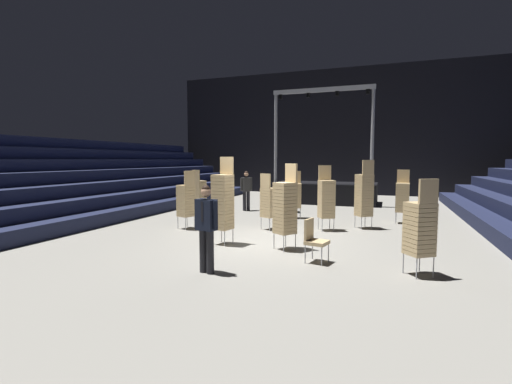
{
  "coord_description": "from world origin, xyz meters",
  "views": [
    {
      "loc": [
        3.12,
        -9.15,
        2.23
      ],
      "look_at": [
        -0.08,
        -0.35,
        1.4
      ],
      "focal_mm": 25.66,
      "sensor_mm": 36.0,
      "label": 1
    }
  ],
  "objects_px": {
    "chair_stack_front_left": "(326,198)",
    "chair_stack_mid_left": "(285,207)",
    "stage_riser": "(324,190)",
    "chair_stack_aisle_left": "(420,227)",
    "chair_stack_rear_right": "(295,195)",
    "chair_stack_aisle_right": "(402,197)",
    "chair_stack_mid_right": "(223,201)",
    "chair_stack_rear_left": "(186,200)",
    "crew_worker_near_stage": "(246,188)",
    "equipment_road_case": "(285,204)",
    "man_with_tie": "(206,224)",
    "loose_chair_near_man": "(314,238)",
    "chair_stack_mid_centre": "(269,202)",
    "chair_stack_rear_centre": "(364,194)",
    "chair_stack_front_right": "(199,191)"
  },
  "relations": [
    {
      "from": "chair_stack_rear_right",
      "to": "equipment_road_case",
      "type": "xyz_separation_m",
      "value": [
        -0.77,
        1.4,
        -0.54
      ]
    },
    {
      "from": "chair_stack_mid_right",
      "to": "loose_chair_near_man",
      "type": "xyz_separation_m",
      "value": [
        2.59,
        -0.87,
        -0.62
      ]
    },
    {
      "from": "chair_stack_aisle_left",
      "to": "crew_worker_near_stage",
      "type": "distance_m",
      "value": 9.67
    },
    {
      "from": "stage_riser",
      "to": "loose_chair_near_man",
      "type": "bearing_deg",
      "value": -81.72
    },
    {
      "from": "loose_chair_near_man",
      "to": "chair_stack_aisle_right",
      "type": "bearing_deg",
      "value": 174.2
    },
    {
      "from": "loose_chair_near_man",
      "to": "crew_worker_near_stage",
      "type": "bearing_deg",
      "value": -135.55
    },
    {
      "from": "chair_stack_rear_left",
      "to": "crew_worker_near_stage",
      "type": "bearing_deg",
      "value": 16.03
    },
    {
      "from": "chair_stack_rear_right",
      "to": "chair_stack_aisle_right",
      "type": "distance_m",
      "value": 3.8
    },
    {
      "from": "chair_stack_rear_left",
      "to": "chair_stack_aisle_right",
      "type": "relative_size",
      "value": 1.0
    },
    {
      "from": "chair_stack_aisle_right",
      "to": "chair_stack_rear_centre",
      "type": "bearing_deg",
      "value": 52.32
    },
    {
      "from": "stage_riser",
      "to": "chair_stack_aisle_left",
      "type": "height_order",
      "value": "stage_riser"
    },
    {
      "from": "equipment_road_case",
      "to": "loose_chair_near_man",
      "type": "relative_size",
      "value": 0.95
    },
    {
      "from": "crew_worker_near_stage",
      "to": "equipment_road_case",
      "type": "distance_m",
      "value": 1.85
    },
    {
      "from": "chair_stack_mid_right",
      "to": "chair_stack_front_left",
      "type": "bearing_deg",
      "value": -117.55
    },
    {
      "from": "crew_worker_near_stage",
      "to": "chair_stack_rear_right",
      "type": "bearing_deg",
      "value": -73.02
    },
    {
      "from": "stage_riser",
      "to": "chair_stack_rear_right",
      "type": "xyz_separation_m",
      "value": [
        -0.2,
        -5.46,
        0.26
      ]
    },
    {
      "from": "chair_stack_mid_right",
      "to": "stage_riser",
      "type": "bearing_deg",
      "value": -84.35
    },
    {
      "from": "man_with_tie",
      "to": "chair_stack_mid_centre",
      "type": "relative_size",
      "value": 0.97
    },
    {
      "from": "chair_stack_mid_centre",
      "to": "chair_stack_rear_centre",
      "type": "relative_size",
      "value": 0.81
    },
    {
      "from": "chair_stack_rear_centre",
      "to": "chair_stack_aisle_left",
      "type": "height_order",
      "value": "chair_stack_rear_centre"
    },
    {
      "from": "stage_riser",
      "to": "man_with_tie",
      "type": "xyz_separation_m",
      "value": [
        -0.21,
        -12.69,
        0.35
      ]
    },
    {
      "from": "chair_stack_front_left",
      "to": "chair_stack_rear_right",
      "type": "xyz_separation_m",
      "value": [
        -1.5,
        2.04,
        -0.13
      ]
    },
    {
      "from": "stage_riser",
      "to": "man_with_tie",
      "type": "distance_m",
      "value": 12.69
    },
    {
      "from": "chair_stack_rear_right",
      "to": "chair_stack_mid_centre",
      "type": "bearing_deg",
      "value": 70.78
    },
    {
      "from": "chair_stack_rear_right",
      "to": "crew_worker_near_stage",
      "type": "relative_size",
      "value": 1.04
    },
    {
      "from": "man_with_tie",
      "to": "chair_stack_front_right",
      "type": "height_order",
      "value": "chair_stack_front_right"
    },
    {
      "from": "chair_stack_front_right",
      "to": "chair_stack_rear_left",
      "type": "distance_m",
      "value": 3.92
    },
    {
      "from": "crew_worker_near_stage",
      "to": "chair_stack_aisle_left",
      "type": "bearing_deg",
      "value": -94.68
    },
    {
      "from": "stage_riser",
      "to": "equipment_road_case",
      "type": "relative_size",
      "value": 6.31
    },
    {
      "from": "chair_stack_mid_right",
      "to": "chair_stack_rear_left",
      "type": "distance_m",
      "value": 2.58
    },
    {
      "from": "chair_stack_mid_right",
      "to": "chair_stack_rear_right",
      "type": "bearing_deg",
      "value": -87.87
    },
    {
      "from": "chair_stack_mid_centre",
      "to": "equipment_road_case",
      "type": "distance_m",
      "value": 4.0
    },
    {
      "from": "chair_stack_rear_left",
      "to": "chair_stack_rear_centre",
      "type": "distance_m",
      "value": 5.75
    },
    {
      "from": "chair_stack_front_right",
      "to": "chair_stack_aisle_right",
      "type": "bearing_deg",
      "value": 15.02
    },
    {
      "from": "chair_stack_front_left",
      "to": "chair_stack_rear_left",
      "type": "xyz_separation_m",
      "value": [
        -4.29,
        -1.27,
        -0.08
      ]
    },
    {
      "from": "chair_stack_front_left",
      "to": "chair_stack_mid_left",
      "type": "height_order",
      "value": "chair_stack_mid_left"
    },
    {
      "from": "chair_stack_front_right",
      "to": "chair_stack_aisle_left",
      "type": "bearing_deg",
      "value": -21.15
    },
    {
      "from": "chair_stack_aisle_left",
      "to": "equipment_road_case",
      "type": "xyz_separation_m",
      "value": [
        -4.68,
        7.37,
        -0.58
      ]
    },
    {
      "from": "man_with_tie",
      "to": "chair_stack_mid_left",
      "type": "distance_m",
      "value": 2.56
    },
    {
      "from": "chair_stack_rear_left",
      "to": "chair_stack_rear_right",
      "type": "relative_size",
      "value": 1.05
    },
    {
      "from": "man_with_tie",
      "to": "chair_stack_rear_right",
      "type": "bearing_deg",
      "value": -76.03
    },
    {
      "from": "equipment_road_case",
      "to": "stage_riser",
      "type": "bearing_deg",
      "value": 76.52
    },
    {
      "from": "equipment_road_case",
      "to": "chair_stack_front_left",
      "type": "bearing_deg",
      "value": -56.57
    },
    {
      "from": "chair_stack_front_left",
      "to": "chair_stack_mid_left",
      "type": "bearing_deg",
      "value": 50.25
    },
    {
      "from": "chair_stack_rear_left",
      "to": "crew_worker_near_stage",
      "type": "relative_size",
      "value": 1.09
    },
    {
      "from": "chair_stack_rear_right",
      "to": "loose_chair_near_man",
      "type": "height_order",
      "value": "chair_stack_rear_right"
    },
    {
      "from": "chair_stack_rear_centre",
      "to": "chair_stack_front_left",
      "type": "bearing_deg",
      "value": 178.44
    },
    {
      "from": "chair_stack_mid_left",
      "to": "chair_stack_aisle_right",
      "type": "distance_m",
      "value": 5.75
    },
    {
      "from": "chair_stack_front_left",
      "to": "stage_riser",
      "type": "bearing_deg",
      "value": -108.66
    },
    {
      "from": "chair_stack_front_left",
      "to": "loose_chair_near_man",
      "type": "xyz_separation_m",
      "value": [
        0.34,
        -3.7,
        -0.49
      ]
    }
  ]
}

